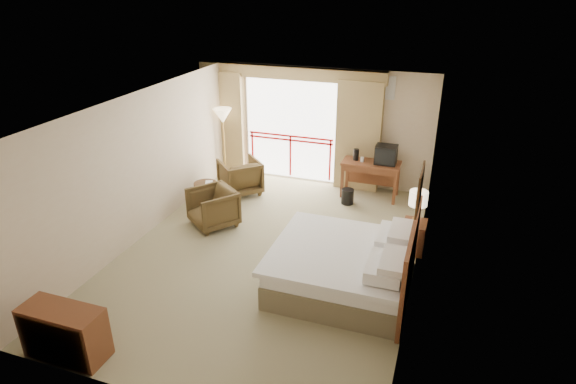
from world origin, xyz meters
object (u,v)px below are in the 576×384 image
at_px(table_lamp, 418,199).
at_px(armchair_far, 241,192).
at_px(tv, 386,155).
at_px(dresser, 64,332).
at_px(side_table, 206,190).
at_px(wastebasket, 348,196).
at_px(bed, 345,267).
at_px(floor_lamp, 223,119).
at_px(desk, 371,169).
at_px(armchair_near, 214,225).
at_px(nightstand, 414,237).

xyz_separation_m(table_lamp, armchair_far, (-3.98, 1.26, -1.01)).
height_order(tv, armchair_far, tv).
bearing_deg(dresser, side_table, 97.98).
distance_m(wastebasket, dresser, 6.19).
bearing_deg(bed, dresser, -139.24).
bearing_deg(bed, table_lamp, 59.53).
bearing_deg(floor_lamp, side_table, -78.30).
distance_m(armchair_far, floor_lamp, 1.81).
height_order(tv, side_table, tv).
height_order(bed, table_lamp, table_lamp).
height_order(desk, dresser, desk).
xyz_separation_m(armchair_far, armchair_near, (0.14, -1.61, 0.00)).
bearing_deg(armchair_far, nightstand, 117.20).
xyz_separation_m(nightstand, tv, (-0.86, 2.07, 0.74)).
xyz_separation_m(armchair_far, floor_lamp, (-0.73, 0.75, 1.47)).
xyz_separation_m(nightstand, desk, (-1.16, 2.13, 0.35)).
xyz_separation_m(bed, dresser, (-3.08, -2.65, -0.02)).
relative_size(desk, dresser, 1.16).
xyz_separation_m(bed, armchair_near, (-2.93, 1.20, -0.38)).
distance_m(table_lamp, wastebasket, 2.30).
bearing_deg(armchair_near, bed, 15.07).
bearing_deg(side_table, table_lamp, -4.86).
xyz_separation_m(desk, armchair_near, (-2.68, -2.42, -0.64)).
bearing_deg(floor_lamp, desk, 1.15).
relative_size(desk, armchair_far, 1.45).
height_order(armchair_near, side_table, side_table).
xyz_separation_m(armchair_far, dresser, (-0.01, -5.46, 0.36)).
bearing_deg(nightstand, tv, 113.82).
xyz_separation_m(bed, floor_lamp, (-3.80, 3.55, 1.10)).
bearing_deg(wastebasket, armchair_far, -174.67).
bearing_deg(dresser, tv, 66.49).
bearing_deg(dresser, nightstand, 49.28).
height_order(wastebasket, armchair_far, armchair_far).
relative_size(table_lamp, armchair_far, 0.65).
height_order(wastebasket, armchair_near, armchair_near).
distance_m(table_lamp, tv, 2.20).
xyz_separation_m(desk, wastebasket, (-0.38, -0.59, -0.47)).
relative_size(bed, armchair_far, 2.46).
distance_m(nightstand, table_lamp, 0.72).
xyz_separation_m(table_lamp, dresser, (-3.98, -4.19, -0.65)).
height_order(nightstand, armchair_far, nightstand).
bearing_deg(table_lamp, nightstand, -90.00).
distance_m(nightstand, armchair_near, 3.86).
height_order(armchair_far, floor_lamp, floor_lamp).
distance_m(bed, table_lamp, 1.90).
distance_m(tv, wastebasket, 1.22).
relative_size(nightstand, armchair_near, 0.68).
distance_m(side_table, dresser, 4.58).
height_order(bed, desk, bed).
height_order(side_table, floor_lamp, floor_lamp).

